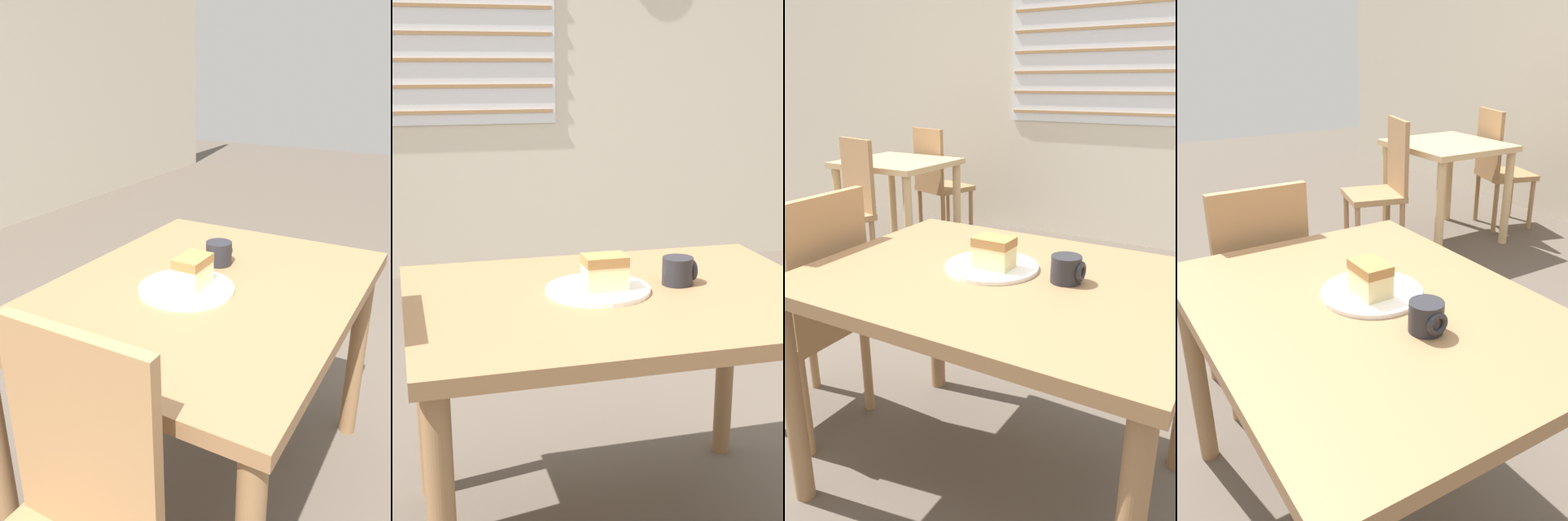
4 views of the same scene
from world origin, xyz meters
The scene contains 8 objects.
dining_table_near centered at (-0.07, 0.16, 0.63)m, with size 1.09×0.84×0.73m.
dining_table_far centered at (-1.87, 1.90, 0.58)m, with size 0.75×0.71×0.71m.
chair_near_window centered at (-0.79, 0.09, 0.48)m, with size 0.37×0.37×0.91m.
chair_far_corner centered at (-1.88, 1.37, 0.48)m, with size 0.45×0.45×0.91m.
chair_far_opposite centered at (-1.87, 2.43, 0.48)m, with size 0.46×0.46×0.91m.
plate centered at (-0.11, 0.19, 0.74)m, with size 0.28×0.28×0.01m.
cake_slice centered at (-0.10, 0.18, 0.79)m, with size 0.11×0.08×0.09m.
coffee_mug centered at (0.12, 0.20, 0.77)m, with size 0.09×0.08×0.08m.
Camera 4 is at (0.93, -0.45, 1.35)m, focal length 35.00 mm.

